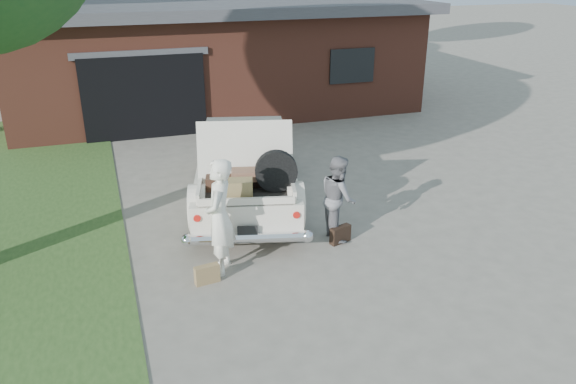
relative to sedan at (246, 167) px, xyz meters
name	(u,v)px	position (x,y,z in m)	size (l,w,h in m)	color
ground	(300,271)	(0.08, -2.94, -0.72)	(90.00, 90.00, 0.00)	gray
house	(210,52)	(1.06, 8.54, 0.95)	(12.80, 7.80, 3.30)	brown
sedan	(246,167)	(0.00, 0.00, 0.00)	(3.03, 5.22, 2.00)	beige
woman_left	(219,217)	(-1.07, -2.51, 0.19)	(0.67, 0.44, 1.83)	white
woman_right	(338,197)	(1.09, -2.03, 0.02)	(0.72, 0.56, 1.48)	slate
suitcase_left	(207,274)	(-1.36, -2.80, -0.58)	(0.37, 0.12, 0.29)	#977A4D
suitcase_right	(340,234)	(1.05, -2.25, -0.57)	(0.39, 0.12, 0.30)	black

